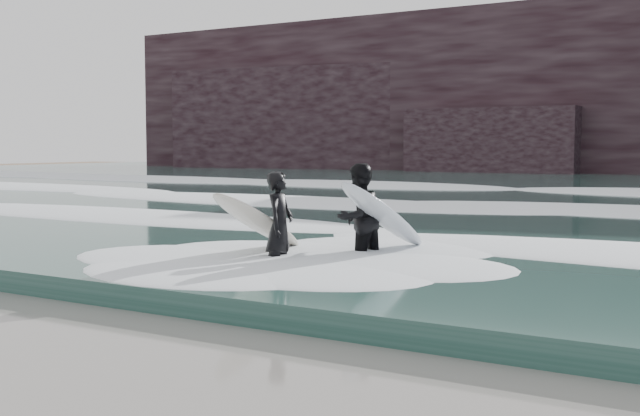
# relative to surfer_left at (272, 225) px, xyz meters

# --- Properties ---
(sea) EXTENTS (90.00, 52.00, 0.30)m
(sea) POSITION_rel_surfer_left_xyz_m (-0.95, 23.28, -0.63)
(sea) COLOR #244940
(sea) RESTS_ON ground
(foam_near) EXTENTS (60.00, 3.20, 0.20)m
(foam_near) POSITION_rel_surfer_left_xyz_m (-0.95, 3.28, -0.38)
(foam_near) COLOR white
(foam_near) RESTS_ON sea
(foam_mid) EXTENTS (60.00, 4.00, 0.24)m
(foam_mid) POSITION_rel_surfer_left_xyz_m (-0.95, 10.28, -0.36)
(foam_mid) COLOR white
(foam_mid) RESTS_ON sea
(foam_far) EXTENTS (60.00, 4.80, 0.30)m
(foam_far) POSITION_rel_surfer_left_xyz_m (-0.95, 19.28, -0.33)
(foam_far) COLOR white
(foam_far) RESTS_ON sea
(surfer_left) EXTENTS (1.02, 2.21, 1.54)m
(surfer_left) POSITION_rel_surfer_left_xyz_m (0.00, 0.00, 0.00)
(surfer_left) COLOR black
(surfer_left) RESTS_ON ground
(surfer_right) EXTENTS (1.25, 2.04, 1.64)m
(surfer_right) POSITION_rel_surfer_left_xyz_m (0.88, 1.08, 0.05)
(surfer_right) COLOR black
(surfer_right) RESTS_ON ground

